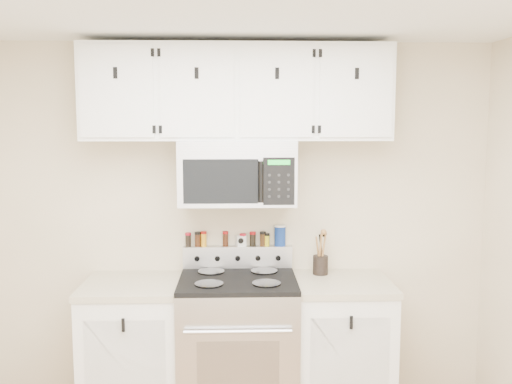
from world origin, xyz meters
TOP-DOWN VIEW (x-y plane):
  - back_wall at (0.00, 1.75)m, footprint 3.50×0.01m
  - range at (0.00, 1.43)m, footprint 0.76×0.65m
  - base_cabinet_left at (-0.69, 1.45)m, footprint 0.64×0.62m
  - base_cabinet_right at (0.69, 1.45)m, footprint 0.64×0.62m
  - microwave at (0.00, 1.55)m, footprint 0.76×0.44m
  - upper_cabinets at (-0.00, 1.58)m, footprint 2.00×0.35m
  - utensil_crock at (0.57, 1.61)m, footprint 0.10×0.10m
  - kitchen_timer at (0.02, 1.71)m, footprint 0.08×0.07m
  - salt_canister at (0.30, 1.71)m, footprint 0.08×0.08m
  - spice_jar_0 at (-0.34, 1.71)m, footprint 0.04×0.04m
  - spice_jar_1 at (-0.28, 1.71)m, footprint 0.04×0.04m
  - spice_jar_2 at (-0.24, 1.71)m, footprint 0.04×0.04m
  - spice_jar_3 at (-0.08, 1.71)m, footprint 0.04×0.04m
  - spice_jar_4 at (0.04, 1.71)m, footprint 0.05×0.05m
  - spice_jar_5 at (0.11, 1.71)m, footprint 0.04×0.04m
  - spice_jar_6 at (0.18, 1.71)m, footprint 0.04×0.04m
  - spice_jar_7 at (0.20, 1.71)m, footprint 0.04×0.04m

SIDE VIEW (x-z plane):
  - base_cabinet_left at x=-0.69m, z-range 0.00..0.92m
  - base_cabinet_right at x=0.69m, z-range 0.00..0.92m
  - range at x=0.00m, z-range -0.06..1.04m
  - utensil_crock at x=0.57m, z-range 0.85..1.15m
  - kitchen_timer at x=0.02m, z-range 1.10..1.18m
  - spice_jar_4 at x=0.04m, z-range 1.10..1.19m
  - spice_jar_7 at x=0.20m, z-range 1.10..1.19m
  - spice_jar_0 at x=-0.34m, z-range 1.10..1.20m
  - spice_jar_5 at x=0.11m, z-range 1.10..1.20m
  - spice_jar_6 at x=0.18m, z-range 1.10..1.20m
  - spice_jar_1 at x=-0.28m, z-range 1.10..1.20m
  - spice_jar_3 at x=-0.08m, z-range 1.10..1.21m
  - spice_jar_2 at x=-0.24m, z-range 1.10..1.21m
  - salt_canister at x=0.30m, z-range 1.10..1.25m
  - back_wall at x=0.00m, z-range 0.00..2.50m
  - microwave at x=0.00m, z-range 1.42..1.84m
  - upper_cabinets at x=0.00m, z-range 1.84..2.46m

